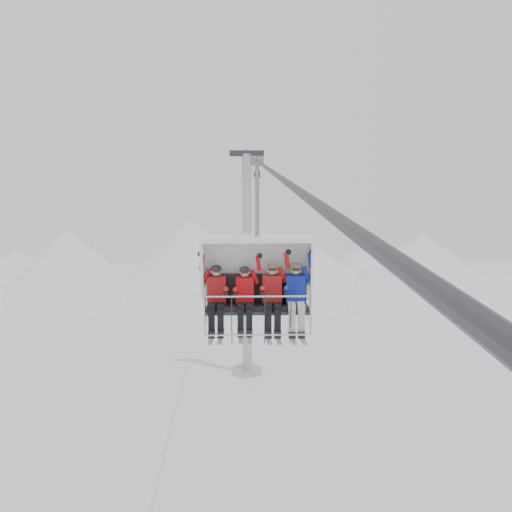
{
  "coord_description": "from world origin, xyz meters",
  "views": [
    {
      "loc": [
        -0.38,
        -15.53,
        13.57
      ],
      "look_at": [
        0.0,
        0.0,
        10.96
      ],
      "focal_mm": 45.0,
      "sensor_mm": 36.0,
      "label": 1
    }
  ],
  "objects_px": {
    "lift_tower_right": "(247,281)",
    "chairlift_carrier": "(257,272)",
    "skier_center_left": "(245,296)",
    "skier_center_right": "(272,295)",
    "skier_far_left": "(216,296)",
    "skier_far_right": "(296,295)"
  },
  "relations": [
    {
      "from": "skier_center_left",
      "to": "chairlift_carrier",
      "type": "bearing_deg",
      "value": 47.15
    },
    {
      "from": "skier_far_left",
      "to": "skier_center_left",
      "type": "bearing_deg",
      "value": -0.32
    },
    {
      "from": "lift_tower_right",
      "to": "skier_far_left",
      "type": "distance_m",
      "value": 23.58
    },
    {
      "from": "skier_far_left",
      "to": "skier_center_right",
      "type": "height_order",
      "value": "skier_center_right"
    },
    {
      "from": "skier_center_left",
      "to": "skier_center_right",
      "type": "xyz_separation_m",
      "value": [
        0.64,
        0.01,
        0.03
      ]
    },
    {
      "from": "skier_far_right",
      "to": "chairlift_carrier",
      "type": "bearing_deg",
      "value": 161.14
    },
    {
      "from": "chairlift_carrier",
      "to": "skier_center_left",
      "type": "relative_size",
      "value": 2.36
    },
    {
      "from": "chairlift_carrier",
      "to": "skier_far_right",
      "type": "bearing_deg",
      "value": -18.86
    },
    {
      "from": "skier_center_right",
      "to": "skier_far_right",
      "type": "distance_m",
      "value": 0.54
    },
    {
      "from": "lift_tower_right",
      "to": "skier_far_left",
      "type": "height_order",
      "value": "lift_tower_right"
    },
    {
      "from": "skier_far_left",
      "to": "skier_far_right",
      "type": "distance_m",
      "value": 1.83
    },
    {
      "from": "skier_far_left",
      "to": "skier_far_right",
      "type": "height_order",
      "value": "skier_far_right"
    },
    {
      "from": "skier_center_right",
      "to": "skier_far_right",
      "type": "relative_size",
      "value": 1.0
    },
    {
      "from": "skier_center_left",
      "to": "skier_far_right",
      "type": "xyz_separation_m",
      "value": [
        1.18,
        0.01,
        0.03
      ]
    },
    {
      "from": "lift_tower_right",
      "to": "chairlift_carrier",
      "type": "xyz_separation_m",
      "value": [
        0.0,
        -22.83,
        4.94
      ]
    },
    {
      "from": "skier_center_left",
      "to": "skier_center_right",
      "type": "height_order",
      "value": "skier_center_right"
    },
    {
      "from": "lift_tower_right",
      "to": "chairlift_carrier",
      "type": "relative_size",
      "value": 3.38
    },
    {
      "from": "chairlift_carrier",
      "to": "skier_far_left",
      "type": "height_order",
      "value": "chairlift_carrier"
    },
    {
      "from": "skier_far_left",
      "to": "chairlift_carrier",
      "type": "bearing_deg",
      "value": 18.08
    },
    {
      "from": "skier_center_left",
      "to": "skier_far_left",
      "type": "bearing_deg",
      "value": 179.68
    },
    {
      "from": "lift_tower_right",
      "to": "skier_far_left",
      "type": "bearing_deg",
      "value": -92.33
    },
    {
      "from": "skier_center_left",
      "to": "skier_center_right",
      "type": "relative_size",
      "value": 0.96
    }
  ]
}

